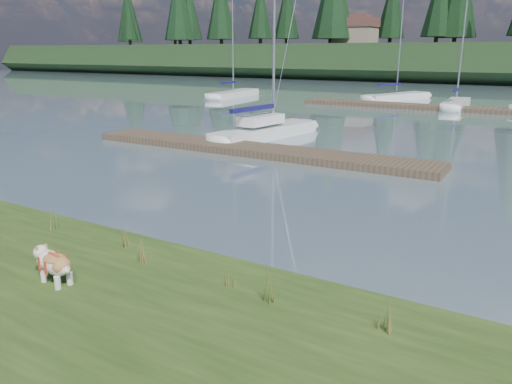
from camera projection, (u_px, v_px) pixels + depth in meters
The scene contains 19 objects.
ground at pixel (446, 110), 36.77m from camera, with size 200.00×200.00×0.00m, color gray.
ridge at pixel (507, 63), 71.58m from camera, with size 200.00×20.00×5.00m, color black.
bulldog at pixel (54, 263), 8.55m from camera, with size 1.00×0.49×0.59m.
sailboat_main at pixel (273, 128), 25.41m from camera, with size 2.62×8.02×11.44m.
dock_near at pixel (251, 149), 21.38m from camera, with size 16.00×2.00×0.30m, color #4C3D2C.
dock_far at pixel (475, 110), 35.74m from camera, with size 26.00×2.20×0.30m, color #4C3D2C.
sailboat_bg_0 at pixel (237, 93), 47.72m from camera, with size 2.52×8.74×12.42m.
sailboat_bg_1 at pixel (402, 96), 44.70m from camera, with size 4.80×8.52×12.66m.
sailboat_bg_2 at pixel (457, 103), 38.73m from camera, with size 1.80×7.31×10.97m.
weed_0 at pixel (123, 236), 10.19m from camera, with size 0.17×0.14×0.54m.
weed_1 at pixel (140, 250), 9.40m from camera, with size 0.17×0.14×0.58m.
weed_2 at pixel (270, 286), 7.86m from camera, with size 0.17×0.14×0.72m.
weed_3 at pixel (54, 219), 11.10m from camera, with size 0.17×0.14×0.65m.
weed_4 at pixel (231, 278), 8.46m from camera, with size 0.17×0.14×0.36m.
weed_5 at pixel (384, 316), 7.11m from camera, with size 0.17×0.14×0.55m.
mud_lip at pixel (153, 252), 10.67m from camera, with size 60.00×0.50×0.14m, color #33281C.
conifer_0 at pixel (179, 3), 91.05m from camera, with size 5.72×5.72×14.15m.
conifer_1 at pixel (260, 9), 87.30m from camera, with size 4.40×4.40×11.30m.
house_0 at pixel (355, 30), 78.66m from camera, with size 6.30×5.30×4.65m.
Camera 1 is at (6.99, -8.97, 4.22)m, focal length 35.00 mm.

